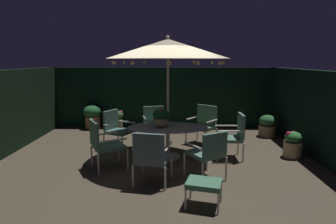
{
  "coord_description": "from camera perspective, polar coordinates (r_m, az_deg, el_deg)",
  "views": [
    {
      "loc": [
        0.33,
        -5.96,
        2.2
      ],
      "look_at": [
        0.21,
        0.5,
        1.02
      ],
      "focal_mm": 30.38,
      "sensor_mm": 36.0,
      "label": 1
    }
  ],
  "objects": [
    {
      "name": "potted_plant_right_near",
      "position": [
        8.81,
        19.33,
        -2.63
      ],
      "size": [
        0.5,
        0.5,
        0.64
      ],
      "color": "#887251",
      "rests_on": "ground_plane"
    },
    {
      "name": "patio_chair_southeast",
      "position": [
        6.6,
        13.01,
        -4.24
      ],
      "size": [
        0.61,
        0.57,
        1.02
      ],
      "color": "silver",
      "rests_on": "ground_plane"
    },
    {
      "name": "hedge_backdrop_right",
      "position": [
        6.94,
        29.81,
        -1.12
      ],
      "size": [
        0.3,
        7.19,
        1.98
      ],
      "primitive_type": "cube",
      "color": "black",
      "rests_on": "ground_plane"
    },
    {
      "name": "patio_umbrella",
      "position": [
        6.26,
        -0.03,
        12.53
      ],
      "size": [
        2.66,
        2.66,
        2.73
      ],
      "color": "beige",
      "rests_on": "ground_plane"
    },
    {
      "name": "ottoman_footrest",
      "position": [
        4.47,
        7.22,
        -14.24
      ],
      "size": [
        0.6,
        0.52,
        0.4
      ],
      "color": "silver",
      "rests_on": "ground_plane"
    },
    {
      "name": "patio_chair_northeast",
      "position": [
        5.09,
        -3.37,
        -8.63
      ],
      "size": [
        0.71,
        0.72,
        0.98
      ],
      "color": "silver",
      "rests_on": "ground_plane"
    },
    {
      "name": "patio_dining_table",
      "position": [
        6.46,
        -0.03,
        -4.07
      ],
      "size": [
        1.82,
        1.19,
        0.72
      ],
      "color": "silver",
      "rests_on": "ground_plane"
    },
    {
      "name": "patio_chair_north",
      "position": [
        5.94,
        -12.87,
        -5.85
      ],
      "size": [
        0.83,
        0.82,
        1.02
      ],
      "color": "silver",
      "rests_on": "ground_plane"
    },
    {
      "name": "centerpiece_planter",
      "position": [
        6.33,
        -1.4,
        -0.93
      ],
      "size": [
        0.38,
        0.38,
        0.44
      ],
      "color": "tan",
      "rests_on": "patio_dining_table"
    },
    {
      "name": "patio_chair_west",
      "position": [
        7.28,
        -10.31,
        -3.01
      ],
      "size": [
        0.8,
        0.79,
        0.96
      ],
      "color": "silver",
      "rests_on": "ground_plane"
    },
    {
      "name": "ground_plane",
      "position": [
        6.36,
        -2.01,
        -10.02
      ],
      "size": [
        7.64,
        7.19,
        0.02
      ],
      "primitive_type": "cube",
      "color": "#4D4232"
    },
    {
      "name": "potted_plant_left_far",
      "position": [
        9.16,
        -10.19,
        -1.49
      ],
      "size": [
        0.4,
        0.4,
        0.65
      ],
      "color": "olive",
      "rests_on": "ground_plane"
    },
    {
      "name": "patio_chair_east",
      "position": [
        5.3,
        8.12,
        -7.75
      ],
      "size": [
        0.8,
        0.81,
        0.94
      ],
      "color": "silver",
      "rests_on": "ground_plane"
    },
    {
      "name": "patio_chair_southwest",
      "position": [
        7.86,
        -2.66,
        -1.76
      ],
      "size": [
        0.76,
        0.71,
        0.94
      ],
      "color": "beige",
      "rests_on": "ground_plane"
    },
    {
      "name": "potted_plant_back_center",
      "position": [
        7.14,
        23.78,
        -5.99
      ],
      "size": [
        0.42,
        0.42,
        0.61
      ],
      "color": "tan",
      "rests_on": "ground_plane"
    },
    {
      "name": "hedge_backdrop_rear",
      "position": [
        9.48,
        -0.95,
        2.98
      ],
      "size": [
        7.64,
        0.3,
        1.98
      ],
      "primitive_type": "cube",
      "color": "black",
      "rests_on": "ground_plane"
    },
    {
      "name": "patio_chair_south",
      "position": [
        7.62,
        7.2,
        -2.06
      ],
      "size": [
        0.85,
        0.83,
        1.02
      ],
      "color": "silver",
      "rests_on": "ground_plane"
    },
    {
      "name": "potted_plant_back_left",
      "position": [
        9.59,
        -14.91,
        -0.75
      ],
      "size": [
        0.58,
        0.58,
        0.76
      ],
      "color": "#A66B4A",
      "rests_on": "ground_plane"
    }
  ]
}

